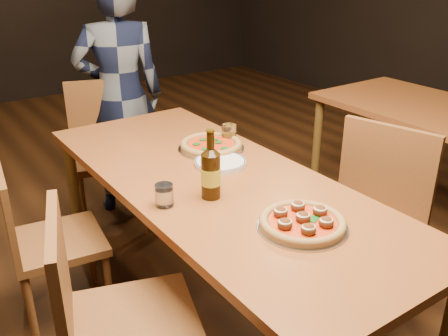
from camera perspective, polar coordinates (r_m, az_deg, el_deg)
ground at (r=2.55m, az=-0.67°, el=-16.71°), size 9.00×9.00×0.00m
table_main at (r=2.17m, az=-0.76°, el=-2.98°), size 0.80×2.00×0.75m
chair_main_nw at (r=1.82m, az=-10.43°, el=-17.08°), size 0.56×0.56×0.96m
chair_main_sw at (r=2.44m, az=-18.47°, el=-7.85°), size 0.45×0.45×0.86m
chair_main_e at (r=2.36m, az=15.35°, el=-6.84°), size 0.56×0.56×0.97m
chair_end at (r=3.18m, az=-13.06°, el=1.34°), size 0.56×0.56×0.95m
pizza_meatball at (r=1.79m, az=8.97°, el=-6.11°), size 0.33×0.33×0.06m
pizza_margherita at (r=2.45m, az=-1.48°, el=2.62°), size 0.32×0.32×0.04m
plate_stack at (r=2.27m, az=-0.43°, el=0.61°), size 0.23×0.23×0.02m
beer_bottle at (r=1.95m, az=-1.52°, el=-0.73°), size 0.08×0.08×0.28m
water_glass at (r=1.92m, az=-6.84°, el=-3.10°), size 0.07×0.07×0.09m
amber_glass at (r=2.53m, az=0.58°, el=3.97°), size 0.07×0.07×0.09m
diner at (r=3.31m, az=-11.80°, el=8.02°), size 0.66×0.54×1.57m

